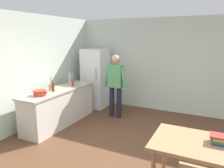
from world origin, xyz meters
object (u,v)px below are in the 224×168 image
dining_table (205,149)px  person (115,82)px  bottle_sauce_red (73,82)px  utensil_jar (51,87)px  bottle_beer_brown (53,87)px  bottle_vinegar_tall (73,80)px  refrigerator (95,78)px  bottle_water_clear (70,78)px  cooking_pot (40,93)px  book_stack (221,140)px

dining_table → person: bearing=137.6°
bottle_sauce_red → person: bearing=33.2°
utensil_jar → bottle_beer_brown: utensil_jar is taller
person → bottle_vinegar_tall: (-1.05, -0.47, 0.06)m
refrigerator → bottle_water_clear: 0.93m
bottle_beer_brown → bottle_sauce_red: bearing=84.5°
cooking_pot → bottle_sauce_red: bottle_sauce_red is taller
dining_table → bottle_vinegar_tall: size_ratio=4.37×
person → bottle_water_clear: 1.31m
bottle_vinegar_tall → book_stack: bottle_vinegar_tall is taller
refrigerator → bottle_beer_brown: bearing=-91.8°
person → cooking_pot: size_ratio=4.25×
person → bottle_water_clear: (-1.28, -0.30, 0.05)m
cooking_pot → bottle_water_clear: size_ratio=1.33×
utensil_jar → bottle_vinegar_tall: (0.11, 0.72, 0.06)m
utensil_jar → bottle_water_clear: utensil_jar is taller
bottle_water_clear → bottle_beer_brown: (0.27, -0.99, -0.02)m
bottle_water_clear → book_stack: size_ratio=1.09×
refrigerator → bottle_water_clear: refrigerator is taller
dining_table → bottle_beer_brown: bottle_beer_brown is taller
cooking_pot → utensil_jar: utensil_jar is taller
person → bottle_sauce_red: (-0.94, -0.62, 0.02)m
refrigerator → cooking_pot: bearing=-92.1°
person → bottle_beer_brown: size_ratio=6.54×
cooking_pot → bottle_vinegar_tall: 1.22m
cooking_pot → bottle_vinegar_tall: bearing=90.9°
bottle_sauce_red → book_stack: bearing=-22.4°
bottle_sauce_red → bottle_beer_brown: bottle_beer_brown is taller
book_stack → refrigerator: bearing=143.3°
bottle_vinegar_tall → cooking_pot: bearing=-89.1°
dining_table → utensil_jar: (-3.51, 0.95, 0.31)m
person → dining_table: bearing=-42.4°
bottle_water_clear → bottle_beer_brown: 1.02m
refrigerator → dining_table: refrigerator is taller
bottle_water_clear → bottle_beer_brown: bottle_water_clear is taller
refrigerator → bottle_beer_brown: refrigerator is taller
cooking_pot → bottle_vinegar_tall: bottle_vinegar_tall is taller
dining_table → bottle_water_clear: bottle_water_clear is taller
refrigerator → dining_table: 4.27m
person → bottle_vinegar_tall: bearing=-155.8°
cooking_pot → book_stack: cooking_pot is taller
book_stack → dining_table: bearing=-152.9°
bottle_sauce_red → bottle_water_clear: size_ratio=0.80×
bottle_sauce_red → book_stack: 3.77m
bottle_vinegar_tall → person: bearing=24.2°
person → cooking_pot: 1.98m
bottle_water_clear → bottle_beer_brown: size_ratio=1.15×
utensil_jar → dining_table: bearing=-15.2°
dining_table → bottle_water_clear: (-3.63, 1.84, 0.35)m
utensil_jar → bottle_beer_brown: size_ratio=1.23×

